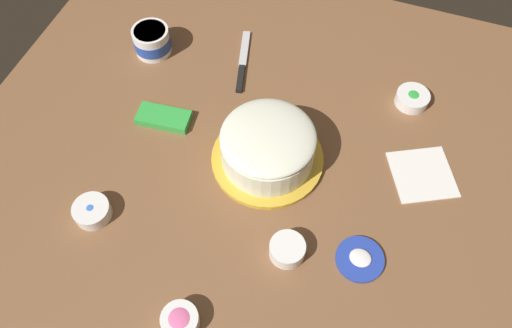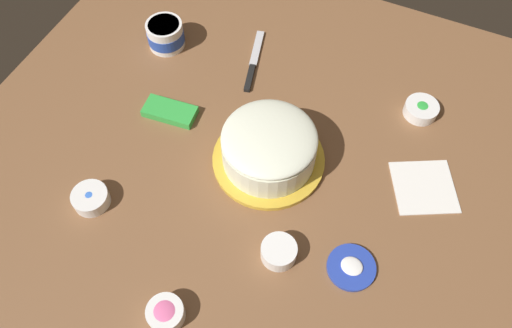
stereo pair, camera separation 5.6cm
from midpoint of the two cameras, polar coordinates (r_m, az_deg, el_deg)
ground_plane at (r=1.26m, az=-1.99°, el=-1.58°), size 1.54×1.54×0.00m
frosted_cake at (r=1.24m, az=0.05°, el=1.83°), size 0.29×0.29×0.12m
frosting_tub at (r=1.53m, az=-12.83°, el=13.53°), size 0.11×0.11×0.08m
frosting_tub_lid at (r=1.18m, az=10.38°, el=-10.63°), size 0.11×0.11×0.02m
spreading_knife at (r=1.48m, az=-2.70°, el=11.04°), size 0.08×0.23×0.01m
sprinkle_bowl_orange at (r=1.15m, az=2.17°, el=-9.74°), size 0.08×0.08×0.04m
sprinkle_bowl_green at (r=1.44m, az=16.30°, el=7.18°), size 0.09×0.09×0.03m
sprinkle_bowl_pink at (r=1.12m, az=-10.13°, el=-17.17°), size 0.08×0.08×0.04m
sprinkle_bowl_blue at (r=1.26m, az=-19.40°, el=-5.09°), size 0.09×0.09×0.04m
candy_box_lower at (r=1.38m, az=-11.62°, el=5.15°), size 0.15×0.08×0.02m
paper_napkin at (r=1.32m, az=17.29°, el=-1.15°), size 0.20×0.20×0.01m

